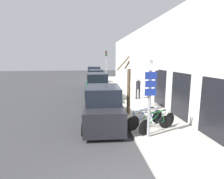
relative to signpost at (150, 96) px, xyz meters
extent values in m
plane|color=#333335|center=(-1.62, 7.48, -1.96)|extent=(80.00, 80.00, 0.00)
cube|color=#ADA89E|center=(0.98, 10.28, -1.89)|extent=(3.20, 32.00, 0.15)
cube|color=silver|center=(2.73, 10.28, 1.29)|extent=(0.20, 32.00, 6.50)
cube|color=black|center=(2.61, -0.56, -0.52)|extent=(0.03, 1.92, 2.58)
cube|color=black|center=(2.61, 2.28, -0.52)|extent=(0.03, 1.92, 2.58)
cube|color=black|center=(2.61, 5.12, -0.52)|extent=(0.03, 1.92, 2.58)
cylinder|color=#939399|center=(0.00, 0.01, -0.16)|extent=(0.13, 0.13, 3.31)
cube|color=white|center=(0.00, -0.06, 1.21)|extent=(0.59, 0.02, 0.28)
cube|color=navy|center=(0.00, -0.06, 0.86)|extent=(0.51, 0.02, 0.30)
cube|color=navy|center=(0.00, -0.06, 0.52)|extent=(0.47, 0.02, 0.27)
cube|color=navy|center=(0.00, -0.06, 0.18)|extent=(0.50, 0.02, 0.30)
cylinder|color=black|center=(-0.13, 0.17, -1.46)|extent=(0.64, 0.36, 0.71)
cylinder|color=black|center=(1.44, 1.01, -1.46)|extent=(0.64, 0.36, 0.71)
cylinder|color=#197233|center=(0.46, 0.49, -1.13)|extent=(0.89, 0.50, 0.58)
cylinder|color=#197233|center=(0.54, 0.53, -0.89)|extent=(1.04, 0.57, 0.09)
cylinder|color=#197233|center=(0.97, 0.76, -1.16)|extent=(0.20, 0.13, 0.51)
cylinder|color=#197233|center=(1.17, 0.86, -1.43)|extent=(0.56, 0.32, 0.08)
cylinder|color=#197233|center=(1.25, 0.90, -1.19)|extent=(0.43, 0.24, 0.57)
cylinder|color=#197233|center=(-0.05, 0.22, -1.16)|extent=(0.20, 0.13, 0.61)
cube|color=black|center=(1.05, 0.80, -0.89)|extent=(0.21, 0.16, 0.04)
cylinder|color=#99999E|center=(0.03, 0.26, -0.86)|extent=(0.23, 0.40, 0.02)
cylinder|color=black|center=(-0.48, 0.86, -1.50)|extent=(0.63, 0.05, 0.63)
cylinder|color=black|center=(1.14, 0.82, -1.50)|extent=(0.63, 0.05, 0.63)
cylinder|color=black|center=(0.13, 0.84, -1.21)|extent=(0.91, 0.06, 0.52)
cylinder|color=black|center=(0.21, 0.84, -0.99)|extent=(1.06, 0.06, 0.08)
cylinder|color=black|center=(0.65, 0.83, -1.23)|extent=(0.20, 0.04, 0.45)
cylinder|color=black|center=(0.86, 0.83, -1.47)|extent=(0.57, 0.04, 0.08)
cylinder|color=black|center=(0.94, 0.83, -1.25)|extent=(0.43, 0.04, 0.51)
cylinder|color=black|center=(-0.40, 0.86, -1.23)|extent=(0.19, 0.04, 0.54)
cube|color=black|center=(0.73, 0.83, -0.99)|extent=(0.20, 0.08, 0.04)
cylinder|color=#99999E|center=(-0.32, 0.85, -0.96)|extent=(0.03, 0.44, 0.02)
cylinder|color=black|center=(-0.47, 0.76, -1.46)|extent=(0.64, 0.36, 0.71)
cylinder|color=black|center=(1.01, 1.54, -1.46)|extent=(0.64, 0.36, 0.71)
cylinder|color=#1E4799|center=(0.09, 1.05, -1.13)|extent=(0.85, 0.47, 0.58)
cylinder|color=#1E4799|center=(0.16, 1.09, -0.89)|extent=(0.98, 0.54, 0.09)
cylinder|color=#1E4799|center=(0.57, 1.30, -1.16)|extent=(0.20, 0.13, 0.51)
cylinder|color=#1E4799|center=(0.75, 1.40, -1.43)|extent=(0.53, 0.30, 0.08)
cylinder|color=#1E4799|center=(0.83, 1.44, -1.19)|extent=(0.40, 0.23, 0.56)
cylinder|color=#1E4799|center=(-0.40, 0.80, -1.16)|extent=(0.19, 0.12, 0.61)
cube|color=black|center=(0.64, 1.34, -0.89)|extent=(0.21, 0.16, 0.04)
cylinder|color=#99999E|center=(-0.32, 0.84, -0.86)|extent=(0.23, 0.40, 0.02)
cube|color=black|center=(-1.78, 2.15, -1.24)|extent=(2.10, 4.58, 1.11)
cube|color=black|center=(-1.79, 1.97, -0.28)|extent=(1.80, 2.42, 0.83)
cylinder|color=black|center=(-2.63, 3.59, -1.66)|extent=(0.25, 0.61, 0.60)
cylinder|color=black|center=(-0.77, 3.49, -1.66)|extent=(0.25, 0.61, 0.60)
cylinder|color=black|center=(-2.78, 0.81, -1.66)|extent=(0.25, 0.61, 0.60)
cylinder|color=black|center=(-0.92, 0.71, -1.66)|extent=(0.25, 0.61, 0.60)
cube|color=#144728|center=(-1.89, 7.48, -1.13)|extent=(1.90, 4.43, 1.30)
cube|color=black|center=(-1.88, 7.31, -0.04)|extent=(1.65, 2.32, 0.86)
cylinder|color=black|center=(-2.81, 8.81, -1.62)|extent=(0.24, 0.68, 0.68)
cylinder|color=black|center=(-1.06, 8.87, -1.62)|extent=(0.24, 0.68, 0.68)
cylinder|color=black|center=(-2.71, 6.10, -1.62)|extent=(0.24, 0.68, 0.68)
cylinder|color=black|center=(-0.97, 6.16, -1.62)|extent=(0.24, 0.68, 0.68)
cube|color=navy|center=(-1.68, 13.34, -1.19)|extent=(1.78, 4.54, 1.18)
cube|color=black|center=(-1.68, 13.16, -0.14)|extent=(1.59, 2.36, 0.91)
cylinder|color=black|center=(-2.54, 14.75, -1.63)|extent=(0.23, 0.67, 0.67)
cylinder|color=black|center=(-0.80, 14.74, -1.63)|extent=(0.23, 0.67, 0.67)
cylinder|color=black|center=(-2.56, 11.94, -1.63)|extent=(0.23, 0.67, 0.67)
cylinder|color=black|center=(-0.82, 11.93, -1.63)|extent=(0.23, 0.67, 0.67)
cube|color=silver|center=(-1.75, 18.37, -1.15)|extent=(1.93, 4.25, 1.26)
cube|color=black|center=(-1.75, 18.20, -0.04)|extent=(1.72, 2.22, 0.97)
cylinder|color=black|center=(-2.68, 19.69, -1.63)|extent=(0.23, 0.66, 0.66)
cylinder|color=black|center=(-0.80, 19.68, -1.63)|extent=(0.23, 0.66, 0.66)
cylinder|color=black|center=(-2.71, 17.07, -1.63)|extent=(0.23, 0.66, 0.66)
cylinder|color=black|center=(-0.82, 17.05, -1.63)|extent=(0.23, 0.66, 0.66)
cylinder|color=#333338|center=(1.44, 7.13, -1.39)|extent=(0.16, 0.16, 0.85)
cylinder|color=#333338|center=(1.72, 7.23, -1.39)|extent=(0.16, 0.16, 0.85)
cylinder|color=#26262D|center=(1.58, 7.18, -0.63)|extent=(0.39, 0.39, 0.67)
sphere|color=tan|center=(1.58, 7.18, -0.18)|extent=(0.23, 0.23, 0.23)
cylinder|color=brown|center=(-0.13, 3.33, -0.43)|extent=(0.21, 0.21, 2.76)
cylinder|color=brown|center=(-0.18, 3.69, 1.13)|extent=(0.19, 0.76, 0.43)
cylinder|color=brown|center=(-0.53, 3.00, 1.31)|extent=(0.89, 0.77, 0.79)
cylinder|color=brown|center=(-0.13, 3.81, 1.18)|extent=(0.09, 1.00, 0.53)
cylinder|color=#939399|center=(-0.27, 15.48, 0.44)|extent=(0.10, 0.10, 4.50)
cube|color=black|center=(-0.27, 15.38, 2.24)|extent=(0.20, 0.16, 0.64)
sphere|color=red|center=(-0.27, 15.29, 2.44)|extent=(0.11, 0.11, 0.11)
sphere|color=orange|center=(-0.27, 15.29, 2.24)|extent=(0.11, 0.11, 0.11)
sphere|color=green|center=(-0.27, 15.29, 2.04)|extent=(0.11, 0.11, 0.11)
camera|label=1|loc=(-2.52, -6.86, 1.53)|focal=28.00mm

